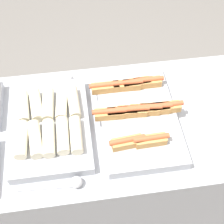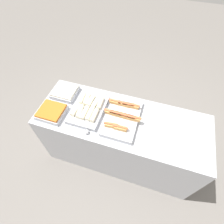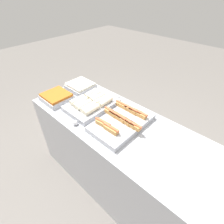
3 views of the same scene
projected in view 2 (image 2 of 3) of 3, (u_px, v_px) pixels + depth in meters
The scene contains 8 objects.
ground_plane at pixel (120, 154), 2.55m from camera, with size 12.00×12.00×0.00m, color slate.
counter at pixel (121, 139), 2.20m from camera, with size 1.86×0.69×0.88m.
tray_hotdogs at pixel (122, 117), 1.82m from camera, with size 0.40×0.54×0.10m.
tray_wraps at pixel (88, 108), 1.89m from camera, with size 0.33×0.48×0.10m.
tray_side_front at pixel (52, 112), 1.86m from camera, with size 0.28×0.26×0.07m.
tray_side_back at pixel (65, 92), 2.04m from camera, with size 0.28×0.26×0.07m.
serving_spoon_near at pixel (85, 131), 1.74m from camera, with size 0.25×0.05×0.05m.
serving_spoon_far at pixel (103, 93), 2.05m from camera, with size 0.26×0.05×0.05m.
Camera 2 is at (0.22, -1.04, 2.40)m, focal length 28.00 mm.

